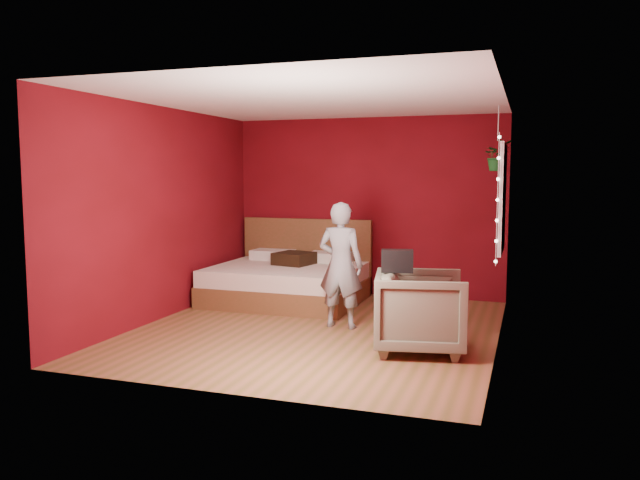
# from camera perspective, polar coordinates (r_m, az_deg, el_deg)

# --- Properties ---
(floor) EXTENTS (4.50, 4.50, 0.00)m
(floor) POSITION_cam_1_polar(r_m,az_deg,el_deg) (7.25, -0.24, -8.15)
(floor) COLOR brown
(floor) RESTS_ON ground
(room_walls) EXTENTS (4.04, 4.54, 2.62)m
(room_walls) POSITION_cam_1_polar(r_m,az_deg,el_deg) (7.03, -0.24, 5.24)
(room_walls) COLOR maroon
(room_walls) RESTS_ON ground
(window) EXTENTS (0.05, 0.97, 1.27)m
(window) POSITION_cam_1_polar(r_m,az_deg,el_deg) (7.56, 16.31, 3.69)
(window) COLOR white
(window) RESTS_ON room_walls
(fairy_lights) EXTENTS (0.04, 0.04, 1.45)m
(fairy_lights) POSITION_cam_1_polar(r_m,az_deg,el_deg) (7.04, 15.92, 3.55)
(fairy_lights) COLOR silver
(fairy_lights) RESTS_ON room_walls
(bed) EXTENTS (2.02, 1.72, 1.11)m
(bed) POSITION_cam_1_polar(r_m,az_deg,el_deg) (8.82, -2.84, -3.69)
(bed) COLOR brown
(bed) RESTS_ON ground
(person) EXTENTS (0.55, 0.37, 1.46)m
(person) POSITION_cam_1_polar(r_m,az_deg,el_deg) (7.21, 1.90, -2.31)
(person) COLOR gray
(person) RESTS_ON ground
(armchair) EXTENTS (1.04, 1.02, 0.81)m
(armchair) POSITION_cam_1_polar(r_m,az_deg,el_deg) (6.37, 9.16, -6.47)
(armchair) COLOR #62624E
(armchair) RESTS_ON ground
(handbag) EXTENTS (0.34, 0.22, 0.22)m
(handbag) POSITION_cam_1_polar(r_m,az_deg,el_deg) (6.21, 7.07, -1.91)
(handbag) COLOR black
(handbag) RESTS_ON armchair
(throw_pillow) EXTENTS (0.57, 0.57, 0.17)m
(throw_pillow) POSITION_cam_1_polar(r_m,az_deg,el_deg) (8.84, -2.38, -1.70)
(throw_pillow) COLOR black
(throw_pillow) RESTS_ON bed
(hanging_plant) EXTENTS (0.41, 0.39, 0.78)m
(hanging_plant) POSITION_cam_1_polar(r_m,az_deg,el_deg) (7.92, 15.91, 7.42)
(hanging_plant) COLOR silver
(hanging_plant) RESTS_ON room_walls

